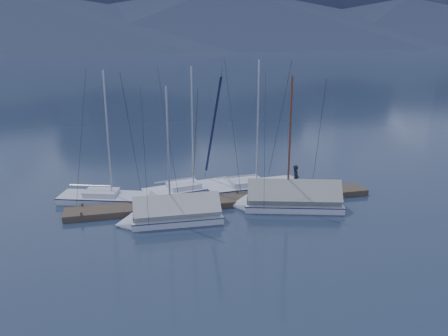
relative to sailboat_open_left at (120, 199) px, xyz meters
The scene contains 9 objects.
ground 7.07m from the sailboat_open_left, 33.06° to the right, with size 1000.00×1000.00×0.00m, color #151F2F.
dock 6.21m from the sailboat_open_left, 17.41° to the right, with size 18.00×1.50×0.54m.
mooring_posts 5.74m from the sailboat_open_left, 18.90° to the right, with size 15.12×1.52×0.35m.
sailboat_open_left is the anchor object (origin of this frame).
sailboat_open_mid 5.07m from the sailboat_open_left, ahead, with size 6.70×3.17×8.56m.
sailboat_open_right 9.04m from the sailboat_open_left, ahead, with size 6.87×2.90×8.94m.
sailboat_covered_near 9.74m from the sailboat_open_left, 19.90° to the right, with size 6.71×3.72×8.35m.
sailboat_covered_far 4.52m from the sailboat_open_left, 58.04° to the right, with size 5.70×2.40×7.92m.
person 10.61m from the sailboat_open_left, 10.00° to the right, with size 0.62×0.41×1.70m, color black.
Camera 1 is at (-6.34, -23.27, 9.91)m, focal length 38.00 mm.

